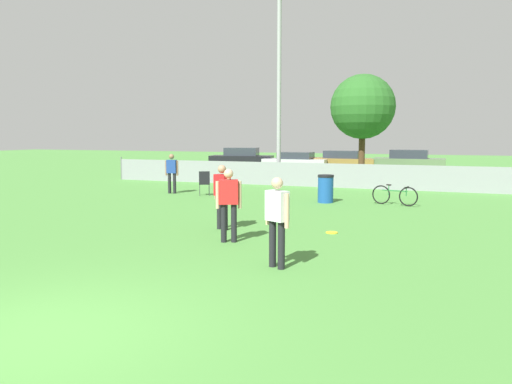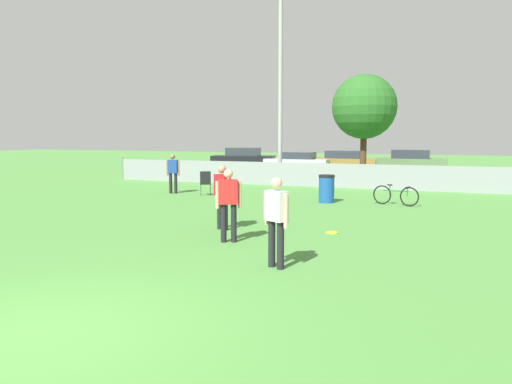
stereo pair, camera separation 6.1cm
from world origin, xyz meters
The scene contains 16 objects.
ground_plane centered at (0.00, 0.00, 0.00)m, with size 120.00×120.00×0.00m, color #4C8C3D.
fence_backline centered at (0.00, 18.00, 0.55)m, with size 24.04×0.07×1.21m.
light_pole centered at (-3.32, 18.78, 5.34)m, with size 0.90×0.36×9.13m.
tree_near_pole centered at (0.29, 21.38, 3.79)m, with size 3.27×3.27×5.45m.
player_receiver_white centered at (1.64, 3.95, 0.95)m, with size 0.52×0.39×1.64m.
player_defender_red centered at (-0.83, 6.93, 0.95)m, with size 0.53×0.37×1.64m.
player_thrower_red centered at (-0.06, 5.63, 0.95)m, with size 0.53×0.37×1.64m.
spectator_in_blue centered at (-6.10, 13.35, 0.93)m, with size 0.54×0.30×1.62m.
frisbee_disc centered at (1.86, 7.48, 0.01)m, with size 0.30×0.30×0.03m.
folding_chair_sideline centered at (-4.52, 13.16, 0.55)m, with size 0.57×0.57×0.97m.
bicycle_sideline centered at (2.78, 13.08, 0.34)m, with size 1.57×0.57×0.70m.
trash_bin centered at (0.43, 12.88, 0.50)m, with size 0.57×0.57×0.99m.
parked_car_dark centered at (-9.18, 28.05, 0.72)m, with size 4.63×2.60×1.50m.
parked_car_silver centered at (-5.11, 27.72, 0.62)m, with size 4.30×1.87×1.25m.
parked_car_tan centered at (-2.12, 28.71, 0.66)m, with size 4.58×2.13×1.36m.
parked_car_olive centered at (2.09, 28.61, 0.70)m, with size 4.38×1.74×1.46m.
Camera 2 is at (4.53, -4.36, 2.39)m, focal length 35.00 mm.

